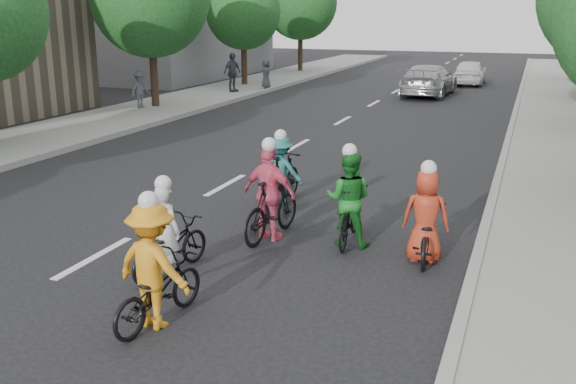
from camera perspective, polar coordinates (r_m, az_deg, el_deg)
The scene contains 18 objects.
ground at distance 11.32m, azimuth -16.85°, elevation -5.61°, with size 120.00×120.00×0.00m, color black.
sidewalk_left at distance 23.73m, azimuth -17.70°, elevation 5.52°, with size 4.00×80.00×0.15m, color gray.
curb_left at distance 22.57m, azimuth -13.79°, elevation 5.36°, with size 0.18×80.00×0.18m, color #999993.
curb_right at distance 18.68m, azimuth 18.59°, elevation 2.87°, with size 0.18×80.00×0.18m, color #999993.
bldg_sw at distance 42.74m, azimuth -11.55°, elevation 15.48°, with size 10.00×14.00×8.00m, color slate.
tree_l_4 at distance 35.50m, azimuth -4.00°, elevation 15.69°, with size 4.00×4.00×5.97m.
tree_l_5 at distance 43.85m, azimuth 1.12°, elevation 16.46°, with size 4.80×4.80×6.93m.
cyclist_0 at distance 11.52m, azimuth -1.54°, elevation -0.89°, with size 1.06×1.93×1.88m.
cyclist_1 at distance 10.19m, azimuth -10.55°, elevation -4.41°, with size 0.90×1.75×1.62m.
cyclist_2 at distance 8.57m, azimuth -11.74°, elevation -7.35°, with size 1.18×1.77×1.84m.
cyclist_3 at distance 10.82m, azimuth 12.14°, elevation -2.95°, with size 0.81×1.72×1.71m.
cyclist_4 at distance 13.62m, azimuth -0.57°, elevation 1.50°, with size 0.98×1.83×1.64m.
cyclist_5 at distance 11.32m, azimuth 5.44°, elevation -1.29°, with size 0.87×1.79×1.83m.
follow_car_lead at distance 32.48m, azimuth 12.39°, elevation 9.69°, with size 2.11×5.18×1.50m, color #AAAAAF.
follow_car_trail at distance 38.08m, azimuth 15.88°, elevation 10.22°, with size 1.64×4.08×1.39m, color silver.
spectator_0 at distance 27.30m, azimuth -12.98°, elevation 8.89°, with size 0.98×0.56×1.52m, color #545663.
spectator_1 at distance 32.14m, azimuth -4.97°, elevation 10.56°, with size 1.12×0.47×1.91m, color #494956.
spectator_2 at distance 33.54m, azimuth -1.97°, elevation 10.46°, with size 0.72×0.47×1.48m, color #44464F.
Camera 1 is at (6.64, -8.25, 4.00)m, focal length 40.00 mm.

